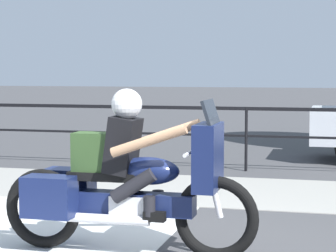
# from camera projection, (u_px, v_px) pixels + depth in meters

# --- Properties ---
(sidewalk_band) EXTENTS (44.00, 2.40, 0.01)m
(sidewalk_band) POSITION_uv_depth(u_px,v_px,m) (228.00, 191.00, 9.42)
(sidewalk_band) COLOR #99968E
(sidewalk_band) RESTS_ON ground
(fence_railing) EXTENTS (36.00, 0.05, 1.11)m
(fence_railing) POSITION_uv_depth(u_px,v_px,m) (246.00, 121.00, 11.22)
(fence_railing) COLOR black
(fence_railing) RESTS_ON ground
(motorcycle) EXTENTS (2.50, 0.76, 1.57)m
(motorcycle) POSITION_uv_depth(u_px,v_px,m) (124.00, 181.00, 6.16)
(motorcycle) COLOR black
(motorcycle) RESTS_ON ground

